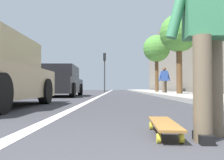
# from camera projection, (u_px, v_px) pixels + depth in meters

# --- Properties ---
(ground_plane) EXTENTS (80.00, 80.00, 0.00)m
(ground_plane) POSITION_uv_depth(u_px,v_px,m) (125.00, 97.00, 10.62)
(ground_plane) COLOR #38383D
(lane_stripe_white) EXTENTS (52.00, 0.16, 0.01)m
(lane_stripe_white) POSITION_uv_depth(u_px,v_px,m) (107.00, 93.00, 20.63)
(lane_stripe_white) COLOR silver
(lane_stripe_white) RESTS_ON ground
(sidewalk_curb) EXTENTS (52.00, 3.20, 0.13)m
(sidewalk_curb) POSITION_uv_depth(u_px,v_px,m) (163.00, 92.00, 18.55)
(sidewalk_curb) COLOR #9E9B93
(sidewalk_curb) RESTS_ON ground
(building_facade) EXTENTS (40.00, 1.20, 8.04)m
(building_facade) POSITION_uv_depth(u_px,v_px,m) (184.00, 49.00, 22.63)
(building_facade) COLOR gray
(building_facade) RESTS_ON ground
(skateboard) EXTENTS (0.85, 0.24, 0.11)m
(skateboard) POSITION_uv_depth(u_px,v_px,m) (164.00, 125.00, 2.13)
(skateboard) COLOR yellow
(skateboard) RESTS_ON ground
(skater_person) EXTENTS (0.45, 0.72, 1.64)m
(skater_person) POSITION_uv_depth(u_px,v_px,m) (209.00, 24.00, 2.00)
(skater_person) COLOR brown
(skater_person) RESTS_ON ground
(parked_car_mid) EXTENTS (4.63, 2.07, 1.48)m
(parked_car_mid) POSITION_uv_depth(u_px,v_px,m) (59.00, 82.00, 11.95)
(parked_car_mid) COLOR black
(parked_car_mid) RESTS_ON ground
(traffic_light) EXTENTS (0.33, 0.28, 4.05)m
(traffic_light) POSITION_uv_depth(u_px,v_px,m) (105.00, 65.00, 25.35)
(traffic_light) COLOR #2D2D2D
(traffic_light) RESTS_ON ground
(street_tree_mid) EXTENTS (1.91, 1.91, 4.13)m
(street_tree_mid) POSITION_uv_depth(u_px,v_px,m) (179.00, 34.00, 12.18)
(street_tree_mid) COLOR brown
(street_tree_mid) RESTS_ON ground
(street_tree_far) EXTENTS (2.09, 2.09, 4.55)m
(street_tree_far) POSITION_uv_depth(u_px,v_px,m) (157.00, 49.00, 19.02)
(street_tree_far) COLOR brown
(street_tree_far) RESTS_ON ground
(pedestrian_distant) EXTENTS (0.47, 0.74, 1.69)m
(pedestrian_distant) POSITION_uv_depth(u_px,v_px,m) (164.00, 79.00, 14.89)
(pedestrian_distant) COLOR brown
(pedestrian_distant) RESTS_ON ground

